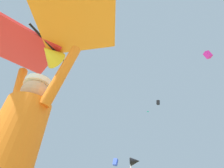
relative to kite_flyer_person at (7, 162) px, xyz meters
The scene contains 7 objects.
kite_flyer_person is the anchor object (origin of this frame).
held_stunt_kite 1.22m from the kite_flyer_person, 96.85° to the right, with size 1.78×1.03×0.40m.
distant_kite_teal_high_right 38.47m from the kite_flyer_person, 91.35° to the left, with size 0.59×0.59×0.12m.
distant_kite_blue_high_left 32.80m from the kite_flyer_person, 105.48° to the left, with size 0.94×1.09×1.46m.
distant_kite_magenta_low_left 20.60m from the kite_flyer_person, 58.80° to the left, with size 0.82×0.76×0.96m.
distant_kite_black_overhead_distant 32.88m from the kite_flyer_person, 86.05° to the left, with size 0.84×0.77×1.07m.
marker_flag 4.18m from the kite_flyer_person, 88.84° to the left, with size 0.30×0.24×1.93m.
Camera 1 is at (0.73, -0.50, 0.70)m, focal length 24.26 mm.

